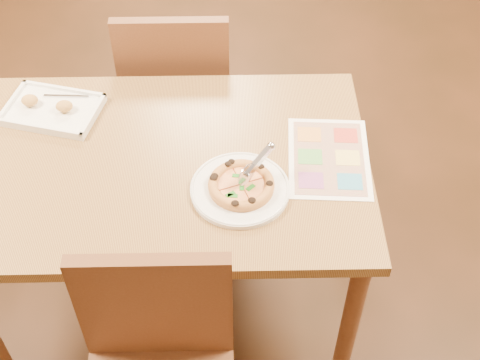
{
  "coord_description": "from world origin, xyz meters",
  "views": [
    {
      "loc": [
        0.21,
        -1.47,
        2.24
      ],
      "look_at": [
        0.24,
        -0.13,
        0.77
      ],
      "focal_mm": 50.0,
      "sensor_mm": 36.0,
      "label": 1
    }
  ],
  "objects_px": {
    "pizza": "(241,185)",
    "pizza_cutter": "(255,165)",
    "chair_far": "(176,78)",
    "appetizer_tray": "(52,110)",
    "plate": "(240,189)",
    "menu": "(329,158)",
    "chair_near": "(157,358)",
    "dining_table": "(167,179)"
  },
  "relations": [
    {
      "from": "pizza",
      "to": "plate",
      "type": "bearing_deg",
      "value": -168.3
    },
    {
      "from": "dining_table",
      "to": "chair_near",
      "type": "xyz_separation_m",
      "value": [
        0.0,
        -0.6,
        -0.07
      ]
    },
    {
      "from": "dining_table",
      "to": "plate",
      "type": "distance_m",
      "value": 0.29
    },
    {
      "from": "pizza",
      "to": "appetizer_tray",
      "type": "height_order",
      "value": "appetizer_tray"
    },
    {
      "from": "dining_table",
      "to": "pizza",
      "type": "bearing_deg",
      "value": -28.59
    },
    {
      "from": "dining_table",
      "to": "chair_far",
      "type": "distance_m",
      "value": 0.61
    },
    {
      "from": "chair_far",
      "to": "appetizer_tray",
      "type": "bearing_deg",
      "value": 42.88
    },
    {
      "from": "chair_near",
      "to": "chair_far",
      "type": "distance_m",
      "value": 1.2
    },
    {
      "from": "chair_far",
      "to": "pizza",
      "type": "distance_m",
      "value": 0.79
    },
    {
      "from": "menu",
      "to": "chair_near",
      "type": "bearing_deg",
      "value": -130.87
    },
    {
      "from": "pizza",
      "to": "pizza_cutter",
      "type": "height_order",
      "value": "pizza_cutter"
    },
    {
      "from": "plate",
      "to": "appetizer_tray",
      "type": "height_order",
      "value": "appetizer_tray"
    },
    {
      "from": "chair_near",
      "to": "plate",
      "type": "height_order",
      "value": "chair_near"
    },
    {
      "from": "plate",
      "to": "appetizer_tray",
      "type": "distance_m",
      "value": 0.73
    },
    {
      "from": "chair_far",
      "to": "pizza_cutter",
      "type": "height_order",
      "value": "chair_far"
    },
    {
      "from": "chair_near",
      "to": "pizza",
      "type": "height_order",
      "value": "chair_near"
    },
    {
      "from": "chair_far",
      "to": "pizza",
      "type": "bearing_deg",
      "value": 108.19
    },
    {
      "from": "chair_near",
      "to": "pizza",
      "type": "bearing_deg",
      "value": 62.9
    },
    {
      "from": "chair_far",
      "to": "appetizer_tray",
      "type": "height_order",
      "value": "chair_far"
    },
    {
      "from": "chair_far",
      "to": "chair_near",
      "type": "bearing_deg",
      "value": 90.0
    },
    {
      "from": "plate",
      "to": "menu",
      "type": "height_order",
      "value": "plate"
    },
    {
      "from": "chair_far",
      "to": "plate",
      "type": "height_order",
      "value": "chair_far"
    },
    {
      "from": "chair_far",
      "to": "plate",
      "type": "relative_size",
      "value": 1.55
    },
    {
      "from": "chair_far",
      "to": "pizza_cutter",
      "type": "bearing_deg",
      "value": 111.85
    },
    {
      "from": "menu",
      "to": "appetizer_tray",
      "type": "bearing_deg",
      "value": 165.64
    },
    {
      "from": "menu",
      "to": "plate",
      "type": "bearing_deg",
      "value": -154.86
    },
    {
      "from": "dining_table",
      "to": "plate",
      "type": "bearing_deg",
      "value": -29.12
    },
    {
      "from": "pizza",
      "to": "pizza_cutter",
      "type": "xyz_separation_m",
      "value": [
        0.04,
        0.03,
        0.06
      ]
    },
    {
      "from": "dining_table",
      "to": "plate",
      "type": "relative_size",
      "value": 4.3
    },
    {
      "from": "chair_near",
      "to": "plate",
      "type": "bearing_deg",
      "value": 63.23
    },
    {
      "from": "chair_near",
      "to": "plate",
      "type": "xyz_separation_m",
      "value": [
        0.24,
        0.47,
        0.16
      ]
    },
    {
      "from": "chair_near",
      "to": "menu",
      "type": "relative_size",
      "value": 1.31
    },
    {
      "from": "plate",
      "to": "appetizer_tray",
      "type": "bearing_deg",
      "value": 149.7
    },
    {
      "from": "chair_near",
      "to": "menu",
      "type": "height_order",
      "value": "chair_near"
    },
    {
      "from": "chair_far",
      "to": "menu",
      "type": "bearing_deg",
      "value": 131.05
    },
    {
      "from": "chair_near",
      "to": "pizza",
      "type": "xyz_separation_m",
      "value": [
        0.24,
        0.47,
        0.18
      ]
    },
    {
      "from": "dining_table",
      "to": "chair_near",
      "type": "bearing_deg",
      "value": -90.0
    },
    {
      "from": "appetizer_tray",
      "to": "plate",
      "type": "bearing_deg",
      "value": -30.3
    },
    {
      "from": "pizza",
      "to": "pizza_cutter",
      "type": "relative_size",
      "value": 1.75
    },
    {
      "from": "chair_far",
      "to": "plate",
      "type": "distance_m",
      "value": 0.79
    },
    {
      "from": "chair_far",
      "to": "pizza_cutter",
      "type": "distance_m",
      "value": 0.79
    },
    {
      "from": "pizza_cutter",
      "to": "appetizer_tray",
      "type": "relative_size",
      "value": 0.33
    }
  ]
}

